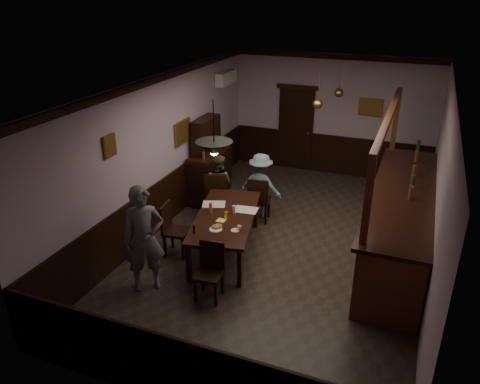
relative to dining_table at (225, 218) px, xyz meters
The scene contains 31 objects.
room 1.37m from the dining_table, 35.02° to the left, with size 5.01×8.01×3.01m.
dining_table is the anchor object (origin of this frame).
chair_far_left 1.34m from the dining_table, 121.80° to the left, with size 0.58×0.58×1.04m.
chair_far_right 1.35m from the dining_table, 83.48° to the left, with size 0.48×0.48×0.97m.
chair_near 1.34m from the dining_table, 76.84° to the right, with size 0.44×0.44×0.93m.
chair_side 0.96m from the dining_table, 155.63° to the right, with size 0.47×0.47×0.98m.
person_standing 1.64m from the dining_table, 117.29° to the right, with size 0.64×0.42×1.76m, color slate.
person_seated_left 1.61m from the dining_table, 118.93° to the left, with size 0.64×0.50×1.31m, color brown.
person_seated_right 1.61m from the dining_table, 86.55° to the left, with size 0.89×0.51×1.38m, color slate.
newspaper_left 0.50m from the dining_table, 138.89° to the left, with size 0.42×0.30×0.01m, color silver.
newspaper_right 0.42m from the dining_table, 50.91° to the left, with size 0.42×0.30×0.01m, color silver.
napkin 0.22m from the dining_table, 87.20° to the right, with size 0.15×0.15×0.00m, color #FBE45C.
saucer 0.60m from the dining_table, 50.62° to the right, with size 0.15×0.15×0.01m, color white.
coffee_cup 0.62m from the dining_table, 43.83° to the right, with size 0.08×0.08×0.07m, color white.
pastry_plate 0.56m from the dining_table, 83.44° to the right, with size 0.22×0.22×0.01m, color white.
pastry_ring_a 0.52m from the dining_table, 84.77° to the right, with size 0.13×0.13×0.04m, color #C68C47.
pastry_ring_b 0.48m from the dining_table, 80.82° to the right, with size 0.13×0.13×0.04m, color #C68C47.
soda_can 0.17m from the dining_table, 57.53° to the right, with size 0.07×0.07×0.12m, color yellow.
beer_glass 0.32m from the dining_table, behind, with size 0.06×0.06×0.20m, color #BF721E.
water_glass 0.22m from the dining_table, 48.29° to the left, with size 0.06×0.06×0.15m, color silver.
pepper_mill 0.82m from the dining_table, 106.18° to the right, with size 0.04×0.04×0.14m, color black.
sideboard 2.47m from the dining_table, 122.13° to the left, with size 0.50×1.40×1.85m.
bar_counter 3.12m from the dining_table, 21.80° to the left, with size 1.06×4.56×2.55m.
door_back 4.60m from the dining_table, 90.00° to the left, with size 0.90×0.06×2.10m, color black.
ac_unit 4.22m from the dining_table, 112.74° to the left, with size 0.20×0.85×0.30m.
picture_left_small 2.35m from the dining_table, 148.15° to the right, with size 0.04×0.28×0.36m.
picture_left_large 2.35m from the dining_table, 137.47° to the left, with size 0.04×0.62×0.48m.
picture_back 5.06m from the dining_table, 68.59° to the left, with size 0.55×0.04×0.42m.
pendant_iron 1.77m from the dining_table, 77.26° to the right, with size 0.56×0.56×0.85m.
pendant_brass_mid 3.05m from the dining_table, 67.33° to the left, with size 0.20×0.20×0.81m.
pendant_brass_far 4.11m from the dining_table, 71.47° to the left, with size 0.20×0.20×0.81m.
Camera 1 is at (2.07, -7.40, 4.52)m, focal length 35.00 mm.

